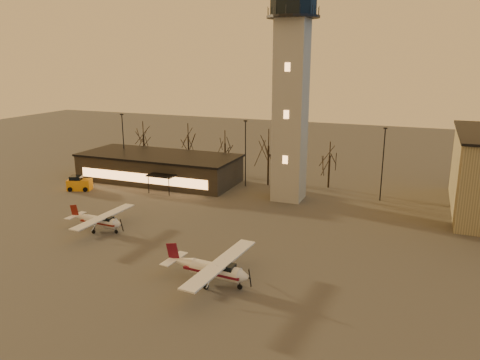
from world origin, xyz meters
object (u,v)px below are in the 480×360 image
object	(u,v)px
control_tower	(291,80)
cessna_rear	(102,223)
service_cart	(79,185)
cessna_front	(217,273)
terminal	(159,167)

from	to	relation	value
control_tower	cessna_rear	world-z (taller)	control_tower
cessna_rear	service_cart	size ratio (longest dim) A/B	2.53
cessna_front	cessna_rear	xyz separation A→B (m)	(-17.53, 6.91, -0.14)
control_tower	cessna_rear	distance (m)	29.96
cessna_front	cessna_rear	bearing A→B (deg)	162.75
terminal	cessna_front	xyz separation A→B (m)	(23.36, -28.87, -1.11)
control_tower	cessna_rear	bearing A→B (deg)	-128.98
control_tower	service_cart	size ratio (longest dim) A/B	8.52
cessna_rear	service_cart	world-z (taller)	cessna_rear
control_tower	cessna_front	distance (m)	30.95
terminal	service_cart	bearing A→B (deg)	-131.79
terminal	service_cart	distance (m)	12.44
control_tower	cessna_front	bearing A→B (deg)	-87.08
terminal	cessna_rear	xyz separation A→B (m)	(5.83, -21.96, -1.24)
cessna_front	service_cart	xyz separation A→B (m)	(-31.60, 19.65, -0.23)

